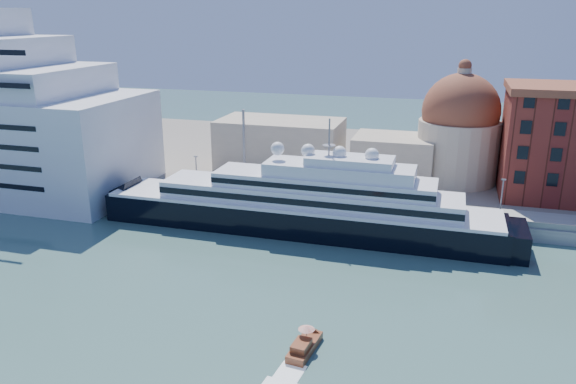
% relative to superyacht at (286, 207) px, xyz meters
% --- Properties ---
extents(ground, '(400.00, 400.00, 0.00)m').
position_rel_superyacht_xyz_m(ground, '(8.19, -23.00, -4.32)').
color(ground, '#355C5A').
rests_on(ground, ground).
extents(quay, '(180.00, 10.00, 2.50)m').
position_rel_superyacht_xyz_m(quay, '(8.19, 11.00, -3.07)').
color(quay, gray).
rests_on(quay, ground).
extents(land, '(260.00, 72.00, 2.00)m').
position_rel_superyacht_xyz_m(land, '(8.19, 52.00, -3.32)').
color(land, slate).
rests_on(land, ground).
extents(quay_fence, '(180.00, 0.10, 1.20)m').
position_rel_superyacht_xyz_m(quay_fence, '(8.19, 6.50, -1.22)').
color(quay_fence, slate).
rests_on(quay_fence, quay).
extents(superyacht, '(83.82, 11.62, 25.05)m').
position_rel_superyacht_xyz_m(superyacht, '(0.00, 0.00, 0.00)').
color(superyacht, black).
rests_on(superyacht, ground).
extents(service_barge, '(10.99, 6.67, 2.35)m').
position_rel_superyacht_xyz_m(service_barge, '(-50.93, -1.31, -3.65)').
color(service_barge, white).
rests_on(service_barge, ground).
extents(water_taxi, '(3.03, 7.06, 3.25)m').
position_rel_superyacht_xyz_m(water_taxi, '(13.62, -37.99, -3.54)').
color(water_taxi, maroon).
rests_on(water_taxi, ground).
extents(church, '(66.00, 18.00, 25.50)m').
position_rel_superyacht_xyz_m(church, '(14.58, 34.72, 6.58)').
color(church, beige).
rests_on(church, land).
extents(lamp_posts, '(120.80, 2.40, 18.00)m').
position_rel_superyacht_xyz_m(lamp_posts, '(-4.48, 9.27, 5.52)').
color(lamp_posts, slate).
rests_on(lamp_posts, quay).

